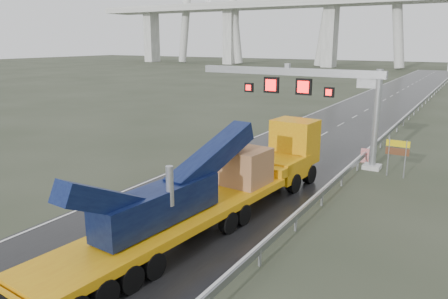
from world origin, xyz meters
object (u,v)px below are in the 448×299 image
Objects in this scene: heavy_haul_truck at (231,180)px; striped_barrier at (365,155)px; sign_gantry at (313,88)px; exit_sign_pair at (397,151)px.

heavy_haul_truck reaches higher than striped_barrier.
heavy_haul_truck is at bearing -114.52° from striped_barrier.
exit_sign_pair is at bearing -10.47° from sign_gantry.
striped_barrier is at bearing 79.90° from heavy_haul_truck.
sign_gantry is at bearing 169.52° from exit_sign_pair.
sign_gantry is 6.60m from striped_barrier.
sign_gantry reaches higher than heavy_haul_truck.
sign_gantry is 5.67× the size of exit_sign_pair.
exit_sign_pair reaches higher than striped_barrier.
sign_gantry reaches higher than exit_sign_pair.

